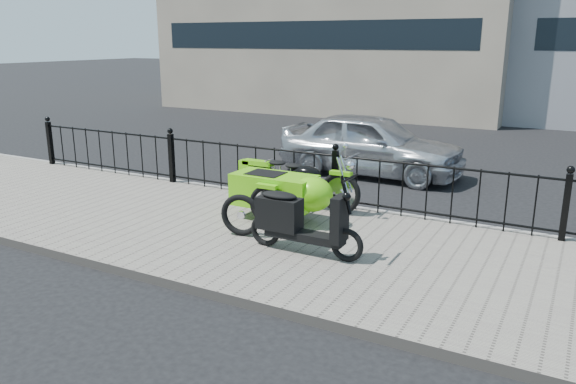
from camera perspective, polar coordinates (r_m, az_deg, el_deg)
The scene contains 8 objects.
ground at distance 8.48m, azimuth 1.12°, elevation -4.43°, with size 120.00×120.00×0.00m, color black.
sidewalk at distance 8.05m, azimuth -0.52°, elevation -5.08°, with size 30.00×3.80×0.12m, color slate.
curb at distance 9.70m, azimuth 5.05°, elevation -1.56°, with size 30.00×0.10×0.12m, color gray.
iron_fence at distance 9.44m, azimuth 4.78°, elevation 1.29°, with size 14.11×0.11×1.08m.
motorcycle_sidecar at distance 8.76m, azimuth 0.05°, elevation 0.28°, with size 2.28×1.48×0.98m.
scooter at distance 7.39m, azimuth 0.92°, elevation -2.92°, with size 1.65×0.48×1.12m.
spare_tire at distance 8.06m, azimuth -4.79°, elevation -2.35°, with size 0.62×0.62×0.09m, color black.
sedan_car at distance 12.25m, azimuth 8.45°, elevation 4.85°, with size 1.60×3.97×1.35m, color silver.
Camera 1 is at (3.67, -7.10, 2.86)m, focal length 35.00 mm.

